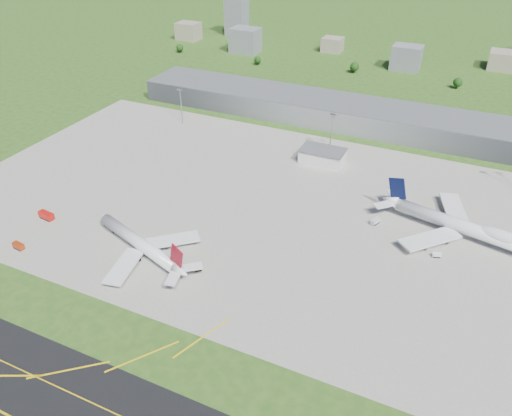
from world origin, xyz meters
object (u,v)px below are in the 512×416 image
at_px(van_white_far, 437,255).
at_px(van_white_near, 375,221).
at_px(fire_truck, 46,216).
at_px(crash_tender, 18,246).
at_px(tug_yellow, 198,269).
at_px(airliner_red_twin, 142,245).
at_px(airliner_blue_quad, 463,227).

bearing_deg(van_white_far, van_white_near, 134.19).
bearing_deg(fire_truck, crash_tender, -68.28).
relative_size(crash_tender, tug_yellow, 1.47).
xyz_separation_m(airliner_red_twin, crash_tender, (-54.93, -21.48, -3.38)).
height_order(van_white_near, van_white_far, van_white_near).
bearing_deg(van_white_far, airliner_blue_quad, 47.73).
bearing_deg(van_white_far, crash_tender, -177.78).
relative_size(airliner_red_twin, airliner_blue_quad, 0.81).
distance_m(airliner_red_twin, airliner_blue_quad, 152.09).
relative_size(fire_truck, van_white_far, 2.04).
xyz_separation_m(airliner_blue_quad, tug_yellow, (-102.68, -75.56, -4.93)).
xyz_separation_m(fire_truck, van_white_far, (185.07, 51.49, -0.81)).
distance_m(fire_truck, van_white_far, 192.10).
distance_m(crash_tender, van_white_near, 172.33).
distance_m(airliner_blue_quad, tug_yellow, 127.58).
bearing_deg(airliner_blue_quad, van_white_near, -158.27).
height_order(tug_yellow, van_white_near, van_white_near).
distance_m(airliner_blue_quad, fire_truck, 206.73).
distance_m(crash_tender, tug_yellow, 86.81).
relative_size(crash_tender, van_white_far, 1.40).
height_order(crash_tender, van_white_near, crash_tender).
xyz_separation_m(airliner_red_twin, tug_yellow, (29.09, 0.39, -3.98)).
distance_m(tug_yellow, van_white_near, 93.05).
bearing_deg(tug_yellow, airliner_blue_quad, -3.64).
relative_size(airliner_red_twin, van_white_near, 10.88).
relative_size(fire_truck, crash_tender, 1.47).
xyz_separation_m(fire_truck, van_white_near, (153.14, 66.33, -0.50)).
distance_m(airliner_blue_quad, van_white_near, 41.06).
height_order(airliner_red_twin, tug_yellow, airliner_red_twin).
height_order(airliner_blue_quad, crash_tender, airliner_blue_quad).
xyz_separation_m(airliner_red_twin, airliner_blue_quad, (131.76, 75.95, 0.95)).
xyz_separation_m(tug_yellow, van_white_far, (94.31, 54.20, 0.14)).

